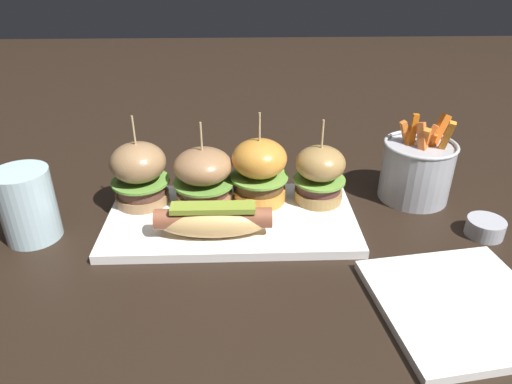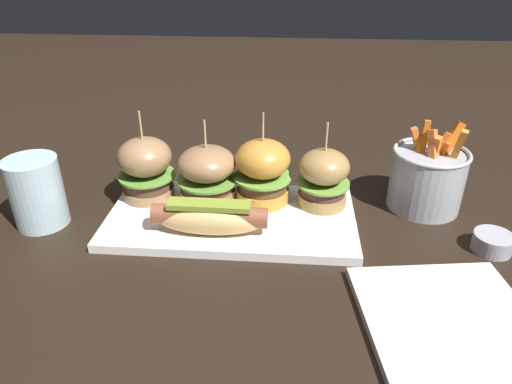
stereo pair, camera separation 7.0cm
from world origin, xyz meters
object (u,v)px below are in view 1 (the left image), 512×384
(slider_center_left, at_px, (204,176))
(side_plate, at_px, (461,305))
(fries_bucket, at_px, (417,169))
(water_glass, at_px, (27,205))
(slider_center_right, at_px, (259,171))
(slider_far_left, at_px, (139,173))
(hot_dog, at_px, (213,220))
(sauce_ramekin, at_px, (485,227))
(platter_main, at_px, (232,219))
(slider_far_right, at_px, (320,174))

(slider_center_left, xyz_separation_m, side_plate, (0.32, -0.24, -0.05))
(fries_bucket, relative_size, side_plate, 0.75)
(water_glass, bearing_deg, slider_center_left, 15.51)
(slider_center_right, bearing_deg, slider_center_left, -176.68)
(slider_far_left, distance_m, side_plate, 0.49)
(hot_dog, relative_size, slider_center_left, 1.22)
(fries_bucket, distance_m, side_plate, 0.28)
(slider_center_right, xyz_separation_m, fries_bucket, (0.26, 0.03, -0.01))
(fries_bucket, bearing_deg, water_glass, -170.60)
(slider_center_left, bearing_deg, slider_far_left, 177.12)
(slider_far_left, bearing_deg, sauce_ramekin, -10.13)
(fries_bucket, relative_size, sauce_ramekin, 2.65)
(slider_center_right, xyz_separation_m, water_glass, (-0.34, -0.07, -0.01))
(slider_center_right, xyz_separation_m, side_plate, (0.23, -0.25, -0.06))
(platter_main, xyz_separation_m, side_plate, (0.28, -0.20, -0.00))
(hot_dog, height_order, slider_far_left, slider_far_left)
(platter_main, height_order, side_plate, platter_main)
(side_plate, bearing_deg, hot_dog, 153.83)
(hot_dog, xyz_separation_m, slider_far_left, (-0.12, 0.10, 0.03))
(slider_center_right, relative_size, side_plate, 0.77)
(hot_dog, distance_m, water_glass, 0.27)
(hot_dog, relative_size, slider_center_right, 1.12)
(slider_center_right, height_order, side_plate, slider_center_right)
(hot_dog, bearing_deg, slider_far_right, 30.31)
(platter_main, relative_size, fries_bucket, 2.61)
(slider_far_left, relative_size, water_glass, 1.35)
(slider_center_right, distance_m, slider_far_right, 0.10)
(slider_center_right, xyz_separation_m, sauce_ramekin, (0.33, -0.09, -0.05))
(sauce_ramekin, bearing_deg, slider_far_right, 159.37)
(slider_center_left, relative_size, slider_far_right, 0.99)
(slider_center_left, bearing_deg, side_plate, -37.25)
(hot_dog, height_order, water_glass, water_glass)
(platter_main, relative_size, slider_far_right, 2.76)
(side_plate, distance_m, water_glass, 0.60)
(slider_center_left, relative_size, water_glass, 1.27)
(hot_dog, relative_size, slider_far_right, 1.21)
(platter_main, bearing_deg, water_glass, -174.63)
(slider_far_left, relative_size, slider_center_right, 0.98)
(water_glass, bearing_deg, slider_center_right, 12.41)
(slider_center_right, relative_size, fries_bucket, 1.02)
(fries_bucket, bearing_deg, sauce_ramekin, -59.64)
(slider_center_left, bearing_deg, hot_dog, -78.70)
(platter_main, xyz_separation_m, sauce_ramekin, (0.38, -0.05, 0.01))
(slider_far_left, bearing_deg, slider_far_right, -0.81)
(hot_dog, relative_size, side_plate, 0.86)
(water_glass, bearing_deg, hot_dog, -5.63)
(slider_far_right, xyz_separation_m, sauce_ramekin, (0.24, -0.09, -0.05))
(slider_far_right, relative_size, sauce_ramekin, 2.50)
(fries_bucket, distance_m, sauce_ramekin, 0.14)
(slider_center_right, relative_size, water_glass, 1.38)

